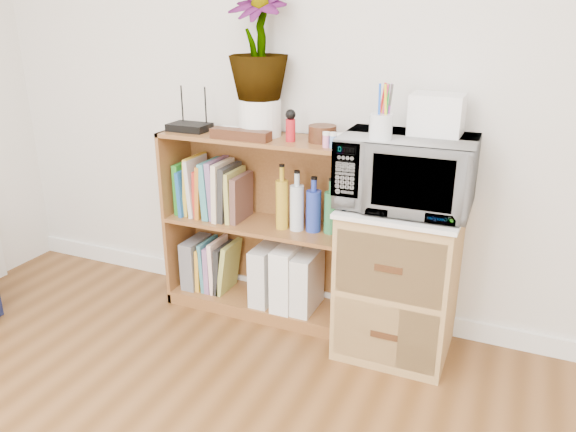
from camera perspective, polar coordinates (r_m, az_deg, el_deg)
The scene contains 21 objects.
skirting_board at distance 3.07m, azimuth 4.31°, elevation -8.61°, with size 4.00×0.02×0.10m, color white.
bookshelf at distance 2.90m, azimuth -2.94°, elevation -1.13°, with size 1.00×0.30×0.95m, color brown.
wicker_unit at distance 2.66m, azimuth 11.13°, elevation -6.52°, with size 0.50×0.45×0.70m, color #9E7542.
microwave at distance 2.46m, azimuth 11.90°, elevation 4.39°, with size 0.56×0.38×0.31m, color white.
pen_cup at distance 2.33m, azimuth 9.41°, elevation 8.94°, with size 0.09×0.09×0.10m, color silver.
small_appliance at distance 2.47m, azimuth 14.91°, elevation 9.96°, with size 0.21×0.18×0.17m, color white.
router at distance 2.92m, azimuth -9.97°, elevation 8.89°, with size 0.20×0.14×0.04m, color black.
white_bowl at distance 2.80m, azimuth -6.22°, elevation 8.53°, with size 0.13×0.13×0.03m, color white.
plant_pot at distance 2.76m, azimuth -2.88°, elevation 9.96°, with size 0.21×0.21×0.18m, color white.
potted_plant at distance 2.72m, azimuth -3.01°, elevation 17.08°, with size 0.28×0.28×0.51m, color #38762F.
trinket_box at distance 2.68m, azimuth -4.84°, elevation 8.24°, with size 0.30×0.07×0.05m, color #3A1F0F.
kokeshi_doll at distance 2.63m, azimuth 0.26°, elevation 8.69°, with size 0.05×0.05×0.10m, color #B4161F.
wooden_bowl at distance 2.63m, azimuth 3.51°, elevation 8.35°, with size 0.13×0.13×0.08m, color #341E0E.
paint_jars at distance 2.51m, azimuth 4.59°, elevation 7.51°, with size 0.11×0.04×0.06m, color pink.
file_box at distance 3.18m, azimuth -9.30°, elevation -4.60°, with size 0.08×0.22×0.27m, color slate.
magazine_holder_left at distance 2.97m, azimuth -2.24°, elevation -5.82°, with size 0.10×0.25×0.31m, color silver.
magazine_holder_mid at distance 2.92m, azimuth 0.08°, elevation -6.04°, with size 0.11×0.27×0.33m, color white.
magazine_holder_right at distance 2.89m, azimuth 1.98°, elevation -6.63°, with size 0.10×0.25×0.31m, color silver.
cookbooks at distance 2.97m, azimuth -7.73°, elevation 2.65°, with size 0.38×0.20×0.31m.
liquor_bottles at distance 2.74m, azimuth 1.83°, elevation 1.34°, with size 0.31×0.07×0.32m.
lower_books at distance 3.12m, azimuth -7.15°, elevation -5.04°, with size 0.20×0.19×0.29m.
Camera 1 is at (0.86, -0.31, 1.53)m, focal length 35.00 mm.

